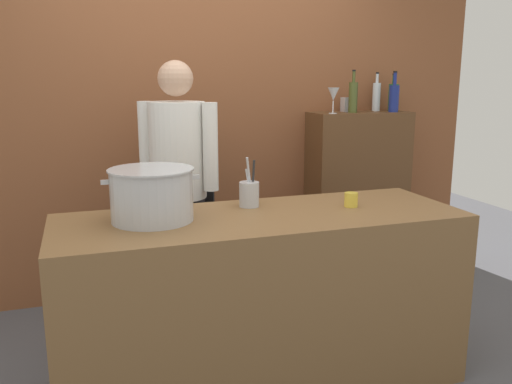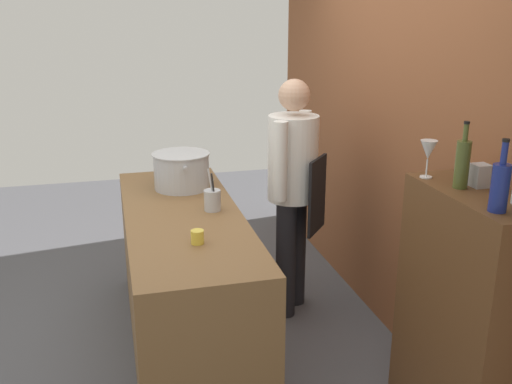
{
  "view_description": "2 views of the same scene",
  "coord_description": "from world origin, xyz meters",
  "px_view_note": "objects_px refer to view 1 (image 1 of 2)",
  "views": [
    {
      "loc": [
        -0.82,
        -2.38,
        1.56
      ],
      "look_at": [
        0.08,
        0.33,
        0.94
      ],
      "focal_mm": 37.22,
      "sensor_mm": 36.0,
      "label": 1
    },
    {
      "loc": [
        3.31,
        -0.39,
        2.09
      ],
      "look_at": [
        0.25,
        0.4,
        1.08
      ],
      "focal_mm": 40.35,
      "sensor_mm": 36.0,
      "label": 2
    }
  ],
  "objects_px": {
    "chef": "(179,177)",
    "wine_bottle_clear": "(376,96)",
    "wine_bottle_cobalt": "(394,97)",
    "wine_glass_wide": "(333,95)",
    "wine_bottle_green": "(393,97)",
    "spice_tin_silver": "(347,105)",
    "stockpot_large": "(152,195)",
    "utensil_crock": "(249,194)",
    "wine_bottle_olive": "(353,96)",
    "butter_jar": "(351,200)"
  },
  "relations": [
    {
      "from": "wine_bottle_green",
      "to": "wine_bottle_cobalt",
      "type": "bearing_deg",
      "value": -120.38
    },
    {
      "from": "stockpot_large",
      "to": "wine_bottle_olive",
      "type": "distance_m",
      "value": 1.99
    },
    {
      "from": "wine_bottle_cobalt",
      "to": "spice_tin_silver",
      "type": "xyz_separation_m",
      "value": [
        -0.32,
        0.14,
        -0.05
      ]
    },
    {
      "from": "utensil_crock",
      "to": "wine_glass_wide",
      "type": "bearing_deg",
      "value": 44.41
    },
    {
      "from": "utensil_crock",
      "to": "wine_bottle_green",
      "type": "bearing_deg",
      "value": 34.57
    },
    {
      "from": "wine_bottle_clear",
      "to": "wine_bottle_green",
      "type": "height_order",
      "value": "wine_bottle_clear"
    },
    {
      "from": "utensil_crock",
      "to": "wine_bottle_clear",
      "type": "xyz_separation_m",
      "value": [
        1.37,
        1.07,
        0.45
      ]
    },
    {
      "from": "utensil_crock",
      "to": "wine_bottle_cobalt",
      "type": "height_order",
      "value": "wine_bottle_cobalt"
    },
    {
      "from": "chef",
      "to": "wine_bottle_olive",
      "type": "height_order",
      "value": "chef"
    },
    {
      "from": "stockpot_large",
      "to": "butter_jar",
      "type": "height_order",
      "value": "stockpot_large"
    },
    {
      "from": "chef",
      "to": "stockpot_large",
      "type": "distance_m",
      "value": 0.77
    },
    {
      "from": "chef",
      "to": "wine_bottle_olive",
      "type": "relative_size",
      "value": 5.36
    },
    {
      "from": "utensil_crock",
      "to": "wine_bottle_olive",
      "type": "xyz_separation_m",
      "value": [
        1.11,
        0.96,
        0.45
      ]
    },
    {
      "from": "wine_bottle_cobalt",
      "to": "wine_glass_wide",
      "type": "xyz_separation_m",
      "value": [
        -0.51,
        -0.02,
        0.03
      ]
    },
    {
      "from": "stockpot_large",
      "to": "utensil_crock",
      "type": "xyz_separation_m",
      "value": [
        0.52,
        0.12,
        -0.06
      ]
    },
    {
      "from": "wine_bottle_green",
      "to": "wine_glass_wide",
      "type": "xyz_separation_m",
      "value": [
        -0.58,
        -0.13,
        0.02
      ]
    },
    {
      "from": "wine_bottle_clear",
      "to": "wine_bottle_olive",
      "type": "bearing_deg",
      "value": -157.36
    },
    {
      "from": "chef",
      "to": "wine_bottle_clear",
      "type": "bearing_deg",
      "value": -124.73
    },
    {
      "from": "wine_bottle_cobalt",
      "to": "spice_tin_silver",
      "type": "relative_size",
      "value": 2.81
    },
    {
      "from": "chef",
      "to": "butter_jar",
      "type": "height_order",
      "value": "chef"
    },
    {
      "from": "chef",
      "to": "wine_bottle_clear",
      "type": "relative_size",
      "value": 5.66
    },
    {
      "from": "utensil_crock",
      "to": "spice_tin_silver",
      "type": "bearing_deg",
      "value": 43.51
    },
    {
      "from": "wine_bottle_olive",
      "to": "wine_glass_wide",
      "type": "xyz_separation_m",
      "value": [
        -0.19,
        -0.06,
        0.02
      ]
    },
    {
      "from": "wine_bottle_cobalt",
      "to": "chef",
      "type": "bearing_deg",
      "value": -169.46
    },
    {
      "from": "stockpot_large",
      "to": "wine_bottle_green",
      "type": "height_order",
      "value": "wine_bottle_green"
    },
    {
      "from": "wine_bottle_cobalt",
      "to": "spice_tin_silver",
      "type": "distance_m",
      "value": 0.35
    },
    {
      "from": "wine_bottle_olive",
      "to": "wine_bottle_cobalt",
      "type": "distance_m",
      "value": 0.32
    },
    {
      "from": "wine_bottle_olive",
      "to": "stockpot_large",
      "type": "bearing_deg",
      "value": -146.35
    },
    {
      "from": "wine_bottle_green",
      "to": "butter_jar",
      "type": "bearing_deg",
      "value": -129.53
    },
    {
      "from": "butter_jar",
      "to": "wine_bottle_clear",
      "type": "height_order",
      "value": "wine_bottle_clear"
    },
    {
      "from": "wine_bottle_olive",
      "to": "chef",
      "type": "bearing_deg",
      "value": -165.49
    },
    {
      "from": "stockpot_large",
      "to": "wine_glass_wide",
      "type": "height_order",
      "value": "wine_glass_wide"
    },
    {
      "from": "stockpot_large",
      "to": "utensil_crock",
      "type": "relative_size",
      "value": 1.72
    },
    {
      "from": "wine_bottle_green",
      "to": "wine_bottle_olive",
      "type": "bearing_deg",
      "value": -169.77
    },
    {
      "from": "wine_bottle_green",
      "to": "wine_bottle_clear",
      "type": "bearing_deg",
      "value": 162.65
    },
    {
      "from": "utensil_crock",
      "to": "spice_tin_silver",
      "type": "relative_size",
      "value": 2.46
    },
    {
      "from": "chef",
      "to": "wine_bottle_green",
      "type": "relative_size",
      "value": 5.85
    },
    {
      "from": "chef",
      "to": "wine_bottle_green",
      "type": "distance_m",
      "value": 1.86
    },
    {
      "from": "wine_bottle_olive",
      "to": "wine_bottle_green",
      "type": "relative_size",
      "value": 1.09
    },
    {
      "from": "utensil_crock",
      "to": "wine_bottle_clear",
      "type": "distance_m",
      "value": 1.8
    },
    {
      "from": "utensil_crock",
      "to": "spice_tin_silver",
      "type": "distance_m",
      "value": 1.59
    },
    {
      "from": "wine_bottle_green",
      "to": "spice_tin_silver",
      "type": "distance_m",
      "value": 0.39
    },
    {
      "from": "wine_bottle_cobalt",
      "to": "utensil_crock",
      "type": "bearing_deg",
      "value": -147.24
    },
    {
      "from": "butter_jar",
      "to": "spice_tin_silver",
      "type": "distance_m",
      "value": 1.44
    },
    {
      "from": "wine_bottle_cobalt",
      "to": "wine_bottle_green",
      "type": "xyz_separation_m",
      "value": [
        0.06,
        0.11,
        0.0
      ]
    },
    {
      "from": "wine_bottle_green",
      "to": "chef",
      "type": "bearing_deg",
      "value": -166.42
    },
    {
      "from": "stockpot_large",
      "to": "wine_bottle_cobalt",
      "type": "xyz_separation_m",
      "value": [
        1.95,
        1.04,
        0.39
      ]
    },
    {
      "from": "wine_bottle_olive",
      "to": "wine_bottle_cobalt",
      "type": "height_order",
      "value": "wine_bottle_olive"
    },
    {
      "from": "stockpot_large",
      "to": "wine_bottle_olive",
      "type": "bearing_deg",
      "value": 33.65
    },
    {
      "from": "chef",
      "to": "stockpot_large",
      "type": "height_order",
      "value": "chef"
    }
  ]
}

